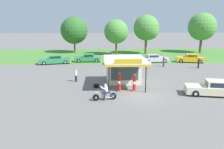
{
  "coord_description": "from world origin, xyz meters",
  "views": [
    {
      "loc": [
        -4.03,
        -21.56,
        7.07
      ],
      "look_at": [
        -2.78,
        3.43,
        1.4
      ],
      "focal_mm": 36.44,
      "sensor_mm": 36.0,
      "label": 1
    }
  ],
  "objects_px": {
    "bystander_strolling_foreground": "(199,63)",
    "spare_tire_stack": "(96,86)",
    "parked_car_back_row_far_left": "(190,59)",
    "parked_car_back_row_centre": "(88,58)",
    "gas_pump_nearside": "(119,83)",
    "motorcycle_with_rider": "(105,93)",
    "featured_classic_sedan": "(214,88)",
    "parked_car_back_row_right": "(154,59)",
    "parked_car_back_row_centre_left": "(55,60)",
    "gas_pump_offside": "(134,83)",
    "bystander_leaning_by_kiosk": "(164,61)",
    "bystander_standing_back_lot": "(76,75)",
    "parked_car_back_row_left": "(122,60)"
  },
  "relations": [
    {
      "from": "parked_car_back_row_centre",
      "to": "parked_car_back_row_right",
      "type": "distance_m",
      "value": 12.33
    },
    {
      "from": "parked_car_back_row_centre_left",
      "to": "parked_car_back_row_centre",
      "type": "distance_m",
      "value": 6.13
    },
    {
      "from": "parked_car_back_row_far_left",
      "to": "parked_car_back_row_centre",
      "type": "distance_m",
      "value": 18.95
    },
    {
      "from": "parked_car_back_row_centre",
      "to": "bystander_leaning_by_kiosk",
      "type": "relative_size",
      "value": 2.98
    },
    {
      "from": "gas_pump_nearside",
      "to": "parked_car_back_row_left",
      "type": "xyz_separation_m",
      "value": [
        1.87,
        16.37,
        -0.21
      ]
    },
    {
      "from": "parked_car_back_row_far_left",
      "to": "spare_tire_stack",
      "type": "relative_size",
      "value": 8.76
    },
    {
      "from": "parked_car_back_row_centre_left",
      "to": "parked_car_back_row_centre",
      "type": "bearing_deg",
      "value": 18.79
    },
    {
      "from": "motorcycle_with_rider",
      "to": "bystander_leaning_by_kiosk",
      "type": "relative_size",
      "value": 1.36
    },
    {
      "from": "gas_pump_nearside",
      "to": "parked_car_back_row_right",
      "type": "distance_m",
      "value": 19.69
    },
    {
      "from": "parked_car_back_row_far_left",
      "to": "parked_car_back_row_right",
      "type": "height_order",
      "value": "parked_car_back_row_far_left"
    },
    {
      "from": "parked_car_back_row_right",
      "to": "bystander_leaning_by_kiosk",
      "type": "xyz_separation_m",
      "value": [
        0.58,
        -4.31,
        0.23
      ]
    },
    {
      "from": "featured_classic_sedan",
      "to": "parked_car_back_row_centre_left",
      "type": "height_order",
      "value": "featured_classic_sedan"
    },
    {
      "from": "gas_pump_nearside",
      "to": "parked_car_back_row_right",
      "type": "height_order",
      "value": "gas_pump_nearside"
    },
    {
      "from": "gas_pump_nearside",
      "to": "parked_car_back_row_left",
      "type": "relative_size",
      "value": 0.35
    },
    {
      "from": "parked_car_back_row_left",
      "to": "parked_car_back_row_far_left",
      "type": "height_order",
      "value": "parked_car_back_row_left"
    },
    {
      "from": "motorcycle_with_rider",
      "to": "parked_car_back_row_right",
      "type": "bearing_deg",
      "value": 65.39
    },
    {
      "from": "parked_car_back_row_centre",
      "to": "parked_car_back_row_right",
      "type": "relative_size",
      "value": 0.93
    },
    {
      "from": "motorcycle_with_rider",
      "to": "bystander_leaning_by_kiosk",
      "type": "distance_m",
      "value": 19.31
    },
    {
      "from": "parked_car_back_row_left",
      "to": "bystander_leaning_by_kiosk",
      "type": "relative_size",
      "value": 3.43
    },
    {
      "from": "motorcycle_with_rider",
      "to": "parked_car_back_row_centre_left",
      "type": "height_order",
      "value": "motorcycle_with_rider"
    },
    {
      "from": "parked_car_back_row_right",
      "to": "bystander_leaning_by_kiosk",
      "type": "bearing_deg",
      "value": -82.33
    },
    {
      "from": "parked_car_back_row_far_left",
      "to": "gas_pump_nearside",
      "type": "bearing_deg",
      "value": -129.59
    },
    {
      "from": "gas_pump_nearside",
      "to": "parked_car_back_row_centre",
      "type": "bearing_deg",
      "value": 102.71
    },
    {
      "from": "motorcycle_with_rider",
      "to": "bystander_strolling_foreground",
      "type": "height_order",
      "value": "bystander_strolling_foreground"
    },
    {
      "from": "bystander_strolling_foreground",
      "to": "bystander_standing_back_lot",
      "type": "distance_m",
      "value": 20.23
    },
    {
      "from": "parked_car_back_row_centre_left",
      "to": "bystander_leaning_by_kiosk",
      "type": "height_order",
      "value": "bystander_leaning_by_kiosk"
    },
    {
      "from": "parked_car_back_row_centre",
      "to": "gas_pump_offside",
      "type": "bearing_deg",
      "value": -72.86
    },
    {
      "from": "parked_car_back_row_centre_left",
      "to": "bystander_strolling_foreground",
      "type": "bearing_deg",
      "value": -12.36
    },
    {
      "from": "motorcycle_with_rider",
      "to": "parked_car_back_row_centre_left",
      "type": "xyz_separation_m",
      "value": [
        -8.57,
        19.99,
        0.03
      ]
    },
    {
      "from": "bystander_strolling_foreground",
      "to": "spare_tire_stack",
      "type": "bearing_deg",
      "value": -147.37
    },
    {
      "from": "gas_pump_offside",
      "to": "parked_car_back_row_left",
      "type": "xyz_separation_m",
      "value": [
        0.27,
        16.37,
        -0.14
      ]
    },
    {
      "from": "parked_car_back_row_left",
      "to": "bystander_leaning_by_kiosk",
      "type": "xyz_separation_m",
      "value": [
        6.66,
        -2.67,
        0.17
      ]
    },
    {
      "from": "gas_pump_offside",
      "to": "parked_car_back_row_centre_left",
      "type": "height_order",
      "value": "gas_pump_offside"
    },
    {
      "from": "bystander_strolling_foreground",
      "to": "spare_tire_stack",
      "type": "xyz_separation_m",
      "value": [
        -16.18,
        -10.36,
        -0.69
      ]
    },
    {
      "from": "gas_pump_nearside",
      "to": "motorcycle_with_rider",
      "type": "relative_size",
      "value": 0.89
    },
    {
      "from": "featured_classic_sedan",
      "to": "parked_car_back_row_right",
      "type": "xyz_separation_m",
      "value": [
        -1.41,
        19.82,
        -0.03
      ]
    },
    {
      "from": "bystander_strolling_foreground",
      "to": "bystander_leaning_by_kiosk",
      "type": "height_order",
      "value": "bystander_leaning_by_kiosk"
    },
    {
      "from": "bystander_strolling_foreground",
      "to": "bystander_standing_back_lot",
      "type": "bearing_deg",
      "value": -157.8
    },
    {
      "from": "motorcycle_with_rider",
      "to": "bystander_standing_back_lot",
      "type": "height_order",
      "value": "motorcycle_with_rider"
    },
    {
      "from": "parked_car_back_row_centre_left",
      "to": "parked_car_back_row_left",
      "type": "bearing_deg",
      "value": -4.11
    },
    {
      "from": "parked_car_back_row_centre",
      "to": "bystander_standing_back_lot",
      "type": "height_order",
      "value": "bystander_standing_back_lot"
    },
    {
      "from": "parked_car_back_row_centre_left",
      "to": "bystander_standing_back_lot",
      "type": "relative_size",
      "value": 3.71
    },
    {
      "from": "parked_car_back_row_centre_left",
      "to": "bystander_standing_back_lot",
      "type": "xyz_separation_m",
      "value": [
        5.12,
        -12.87,
        0.12
      ]
    },
    {
      "from": "featured_classic_sedan",
      "to": "spare_tire_stack",
      "type": "relative_size",
      "value": 9.44
    },
    {
      "from": "gas_pump_offside",
      "to": "bystander_standing_back_lot",
      "type": "xyz_separation_m",
      "value": [
        -6.61,
        4.37,
        -0.05
      ]
    },
    {
      "from": "bystander_standing_back_lot",
      "to": "spare_tire_stack",
      "type": "distance_m",
      "value": 3.78
    },
    {
      "from": "gas_pump_nearside",
      "to": "bystander_leaning_by_kiosk",
      "type": "bearing_deg",
      "value": 58.13
    },
    {
      "from": "gas_pump_nearside",
      "to": "spare_tire_stack",
      "type": "height_order",
      "value": "gas_pump_nearside"
    },
    {
      "from": "bystander_standing_back_lot",
      "to": "bystander_leaning_by_kiosk",
      "type": "height_order",
      "value": "bystander_leaning_by_kiosk"
    },
    {
      "from": "gas_pump_offside",
      "to": "bystander_strolling_foreground",
      "type": "distance_m",
      "value": 17.07
    }
  ]
}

